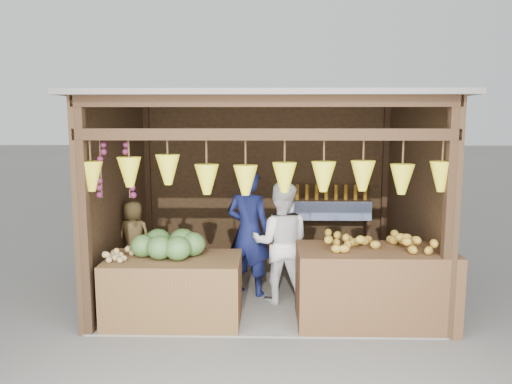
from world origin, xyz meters
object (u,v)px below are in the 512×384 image
(woman_standing, at_px, (281,243))
(vendor_seated, at_px, (134,237))
(counter_left, at_px, (174,290))
(man_standing, at_px, (249,233))
(counter_right, at_px, (374,287))

(woman_standing, relative_size, vendor_seated, 1.59)
(counter_left, distance_m, man_standing, 1.34)
(counter_right, xyz_separation_m, vendor_seated, (-3.05, 1.03, 0.33))
(man_standing, height_order, woman_standing, man_standing)
(counter_left, xyz_separation_m, woman_standing, (1.26, 0.68, 0.40))
(man_standing, distance_m, vendor_seated, 1.57)
(vendor_seated, bearing_deg, counter_left, 136.19)
(counter_left, height_order, man_standing, man_standing)
(counter_right, relative_size, vendor_seated, 1.78)
(counter_right, bearing_deg, woman_standing, 146.94)
(counter_left, distance_m, vendor_seated, 1.32)
(counter_left, xyz_separation_m, vendor_seated, (-0.73, 1.02, 0.39))
(counter_right, bearing_deg, counter_left, 179.78)
(counter_left, distance_m, woman_standing, 1.49)
(man_standing, bearing_deg, counter_left, 71.96)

